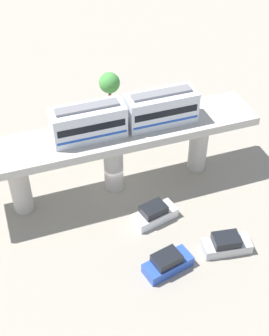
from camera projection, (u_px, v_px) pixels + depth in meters
ground_plane at (114, 187)px, 47.19m from camera, size 120.00×120.00×0.00m
viaduct at (113, 146)px, 43.75m from camera, size 5.20×28.00×6.94m
train at (125, 115)px, 41.99m from camera, size 2.64×13.55×3.24m
parked_car_silver at (226, 244)px, 40.51m from camera, size 2.42×4.43×1.76m
parked_car_blue at (168, 263)px, 38.98m from camera, size 2.66×4.49×1.76m
parked_car_white at (154, 214)px, 43.29m from camera, size 2.71×4.50×1.76m
tree_near_viaduct at (99, 116)px, 51.04m from camera, size 3.52×3.52×5.07m
tree_mid_lot at (109, 83)px, 56.59m from camera, size 2.58×2.58×4.49m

